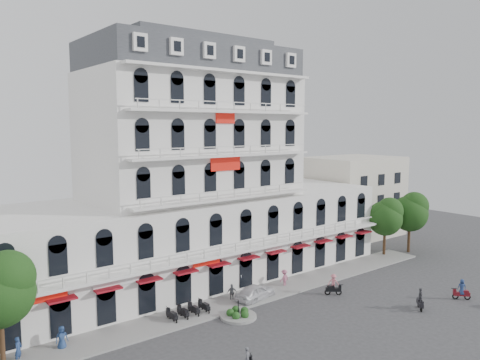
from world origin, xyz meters
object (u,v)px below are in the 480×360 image
object	(u,v)px
parked_car	(255,292)
rider_northeast	(420,299)
rider_east	(462,290)
rider_center	(333,284)

from	to	relation	value
parked_car	rider_northeast	xyz separation A→B (m)	(10.27, -11.11, 0.21)
rider_east	rider_northeast	xyz separation A→B (m)	(-5.43, 1.11, -0.01)
rider_northeast	rider_center	size ratio (longest dim) A/B	0.95
parked_car	rider_northeast	world-z (taller)	rider_northeast
rider_northeast	rider_center	bearing A→B (deg)	-108.13
rider_east	rider_northeast	distance (m)	5.54
parked_car	rider_northeast	size ratio (longest dim) A/B	2.22
rider_east	rider_center	distance (m)	12.21
rider_northeast	rider_center	world-z (taller)	rider_center
parked_car	rider_center	xyz separation A→B (m)	(6.90, -3.76, 0.36)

